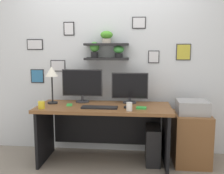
{
  "coord_description": "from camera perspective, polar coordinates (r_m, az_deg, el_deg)",
  "views": [
    {
      "loc": [
        0.42,
        -3.18,
        1.47
      ],
      "look_at": [
        0.1,
        0.05,
        0.99
      ],
      "focal_mm": 41.41,
      "sensor_mm": 36.0,
      "label": 1
    }
  ],
  "objects": [
    {
      "name": "ground_plane",
      "position": [
        3.53,
        -1.76,
        -16.17
      ],
      "size": [
        8.0,
        8.0,
        0.0
      ],
      "primitive_type": "plane",
      "color": "gray"
    },
    {
      "name": "back_wall_assembly",
      "position": [
        3.64,
        -1.01,
        6.64
      ],
      "size": [
        4.4,
        0.24,
        2.7
      ],
      "color": "silver",
      "rests_on": "ground"
    },
    {
      "name": "desk",
      "position": [
        3.39,
        -1.68,
        -7.42
      ],
      "size": [
        1.69,
        0.68,
        0.75
      ],
      "color": "brown",
      "rests_on": "ground"
    },
    {
      "name": "monitor_left",
      "position": [
        3.51,
        -6.59,
        0.54
      ],
      "size": [
        0.55,
        0.18,
        0.45
      ],
      "color": "#2D2D33",
      "rests_on": "desk"
    },
    {
      "name": "monitor_right",
      "position": [
        3.44,
        3.94,
        -0.12
      ],
      "size": [
        0.48,
        0.18,
        0.41
      ],
      "color": "#2D2D33",
      "rests_on": "desk"
    },
    {
      "name": "keyboard",
      "position": [
        3.17,
        -2.78,
        -4.52
      ],
      "size": [
        0.44,
        0.14,
        0.02
      ],
      "primitive_type": "cube",
      "color": "black",
      "rests_on": "desk"
    },
    {
      "name": "computer_mouse",
      "position": [
        3.16,
        3.07,
        -4.44
      ],
      "size": [
        0.06,
        0.09,
        0.03
      ],
      "primitive_type": "ellipsoid",
      "color": "black",
      "rests_on": "desk"
    },
    {
      "name": "desk_lamp",
      "position": [
        3.47,
        -13.17,
        2.66
      ],
      "size": [
        0.17,
        0.17,
        0.49
      ],
      "color": "black",
      "rests_on": "desk"
    },
    {
      "name": "cell_phone",
      "position": [
        3.37,
        -9.39,
        -3.91
      ],
      "size": [
        0.1,
        0.15,
        0.01
      ],
      "primitive_type": "cube",
      "rotation": [
        0.0,
        0.0,
        0.23
      ],
      "color": "green",
      "rests_on": "desk"
    },
    {
      "name": "coffee_mug",
      "position": [
        3.25,
        -15.31,
        -3.84
      ],
      "size": [
        0.08,
        0.08,
        0.09
      ],
      "primitive_type": "cylinder",
      "color": "yellow",
      "rests_on": "desk"
    },
    {
      "name": "pen_cup",
      "position": [
        3.03,
        3.84,
        -4.34
      ],
      "size": [
        0.07,
        0.07,
        0.1
      ],
      "primitive_type": "cylinder",
      "color": "white",
      "rests_on": "desk"
    },
    {
      "name": "scissors_tray",
      "position": [
        3.15,
        6.49,
        -4.6
      ],
      "size": [
        0.13,
        0.09,
        0.02
      ],
      "primitive_type": "cube",
      "rotation": [
        0.0,
        0.0,
        -0.12
      ],
      "color": "green",
      "rests_on": "desk"
    },
    {
      "name": "drawer_cabinet",
      "position": [
        3.53,
        17.01,
        -10.81
      ],
      "size": [
        0.44,
        0.5,
        0.65
      ],
      "primitive_type": "cube",
      "color": "brown",
      "rests_on": "ground"
    },
    {
      "name": "printer",
      "position": [
        3.42,
        17.31,
        -4.27
      ],
      "size": [
        0.38,
        0.34,
        0.17
      ],
      "primitive_type": "cube",
      "color": "#9E9EA3",
      "rests_on": "drawer_cabinet"
    },
    {
      "name": "computer_tower_right",
      "position": [
        3.47,
        8.97,
        -12.49
      ],
      "size": [
        0.18,
        0.4,
        0.47
      ],
      "primitive_type": "cube",
      "color": "black",
      "rests_on": "ground"
    }
  ]
}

